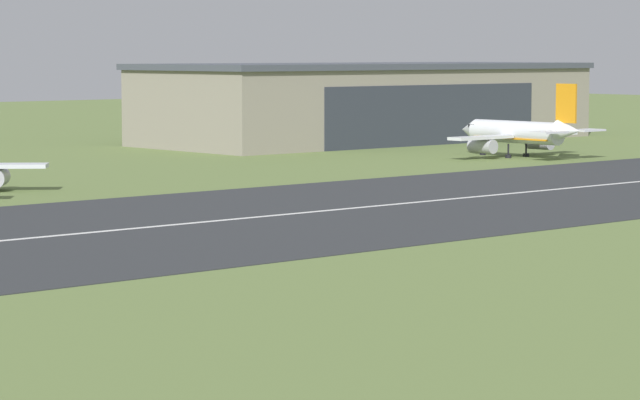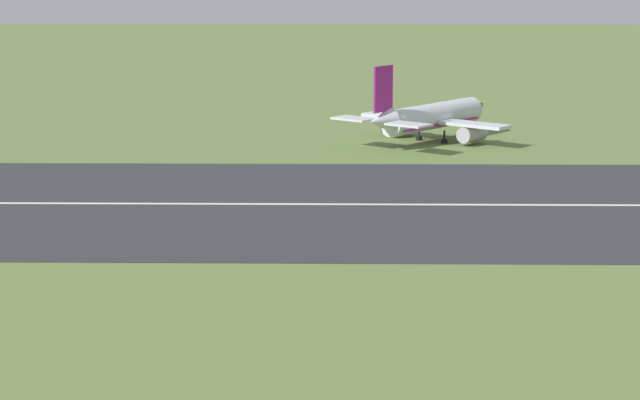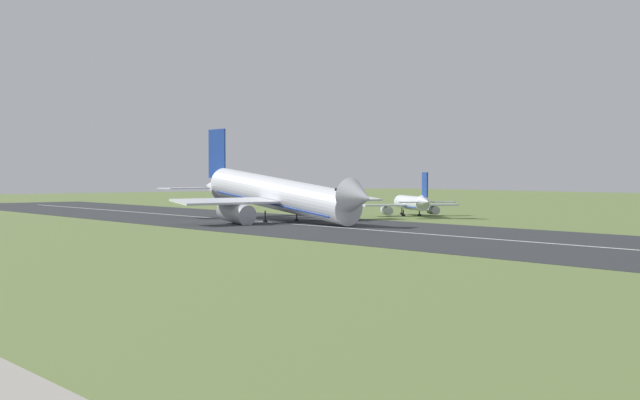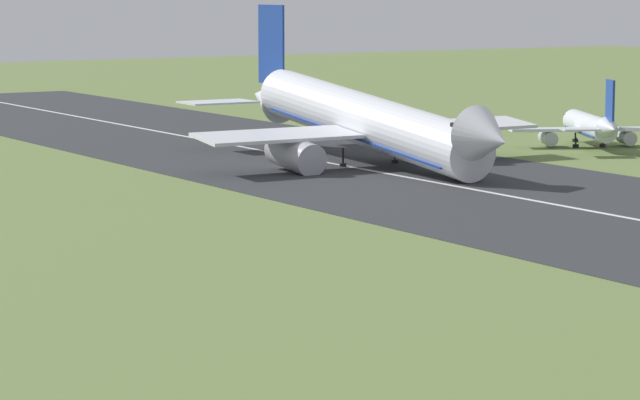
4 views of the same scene
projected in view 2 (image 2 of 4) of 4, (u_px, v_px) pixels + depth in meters
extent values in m
cube|color=#2B2D30|center=(444.00, 205.00, 116.03)|extent=(445.21, 44.31, 0.06)
cube|color=silver|center=(444.00, 205.00, 116.03)|extent=(400.69, 0.70, 0.01)
cylinder|color=silver|center=(433.00, 116.00, 153.77)|extent=(13.62, 15.94, 3.16)
cone|color=silver|center=(478.00, 108.00, 161.60)|extent=(4.25, 4.20, 3.16)
cone|color=silver|center=(380.00, 121.00, 145.47)|extent=(4.59, 4.74, 2.85)
cube|color=black|center=(471.00, 104.00, 160.29)|extent=(2.79, 2.54, 0.44)
cube|color=#991E7A|center=(432.00, 123.00, 153.94)|extent=(12.39, 14.45, 0.20)
cube|color=silver|center=(475.00, 125.00, 150.44)|extent=(8.64, 7.73, 0.40)
cylinder|color=#A8A8B2|center=(472.00, 134.00, 151.57)|extent=(4.10, 4.44, 1.96)
cube|color=silver|center=(395.00, 116.00, 157.85)|extent=(8.64, 7.73, 0.40)
cylinder|color=#A8A8B2|center=(402.00, 126.00, 158.11)|extent=(4.10, 4.44, 1.96)
cube|color=#991E7A|center=(383.00, 89.00, 145.16)|extent=(2.37, 2.86, 5.38)
cube|color=silver|center=(409.00, 125.00, 143.12)|extent=(5.66, 5.37, 0.24)
cube|color=silver|center=(354.00, 119.00, 148.11)|extent=(5.66, 5.37, 0.24)
cylinder|color=black|center=(466.00, 128.00, 160.08)|extent=(0.24, 0.24, 1.56)
cylinder|color=black|center=(466.00, 133.00, 160.19)|extent=(0.84, 0.84, 0.44)
cylinder|color=black|center=(444.00, 137.00, 152.94)|extent=(0.24, 0.24, 1.56)
cylinder|color=black|center=(444.00, 141.00, 153.06)|extent=(0.84, 0.84, 0.44)
cylinder|color=black|center=(419.00, 134.00, 155.31)|extent=(0.24, 0.24, 1.56)
cylinder|color=black|center=(419.00, 138.00, 155.42)|extent=(0.84, 0.84, 0.44)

